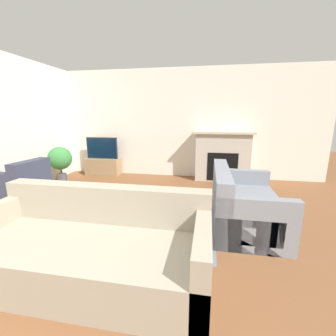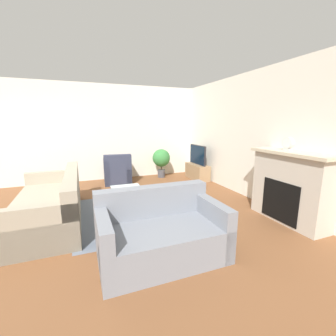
{
  "view_description": "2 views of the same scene",
  "coord_description": "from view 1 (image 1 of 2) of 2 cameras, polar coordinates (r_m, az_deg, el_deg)",
  "views": [
    {
      "loc": [
        1.23,
        -1.04,
        1.54
      ],
      "look_at": [
        0.54,
        2.76,
        0.65
      ],
      "focal_mm": 24.0,
      "sensor_mm": 36.0,
      "label": 1
    },
    {
      "loc": [
        4.17,
        1.27,
        1.65
      ],
      "look_at": [
        0.53,
        2.7,
        0.85
      ],
      "focal_mm": 24.0,
      "sensor_mm": 36.0,
      "label": 2
    }
  ],
  "objects": [
    {
      "name": "potted_plant",
      "position": [
        5.75,
        -25.72,
        1.9
      ],
      "size": [
        0.53,
        0.53,
        0.86
      ],
      "color": "#47474C",
      "rests_on": "ground_plane"
    },
    {
      "name": "armchair_by_window",
      "position": [
        4.69,
        -33.16,
        -4.48
      ],
      "size": [
        0.81,
        0.76,
        0.82
      ],
      "rotation": [
        0.0,
        0.0,
        -1.64
      ],
      "color": "#33384C",
      "rests_on": "ground_plane"
    },
    {
      "name": "tv_stand",
      "position": [
        6.27,
        -16.11,
        0.35
      ],
      "size": [
        0.9,
        0.36,
        0.44
      ],
      "color": "#997A56",
      "rests_on": "ground_plane"
    },
    {
      "name": "area_rug",
      "position": [
        3.5,
        -6.72,
        -13.24
      ],
      "size": [
        2.17,
        1.76,
        0.0
      ],
      "color": "slate",
      "rests_on": "ground_plane"
    },
    {
      "name": "wall_back",
      "position": [
        5.9,
        -1.81,
        11.14
      ],
      "size": [
        8.03,
        0.06,
        2.7
      ],
      "color": "silver",
      "rests_on": "ground_plane"
    },
    {
      "name": "coffee_table",
      "position": [
        3.42,
        -6.47,
        -6.89
      ],
      "size": [
        0.97,
        0.56,
        0.43
      ],
      "color": "#333338",
      "rests_on": "ground_plane"
    },
    {
      "name": "mantel_clock",
      "position": [
        5.53,
        12.56,
        10.25
      ],
      "size": [
        0.19,
        0.07,
        0.22
      ],
      "color": "beige",
      "rests_on": "fireplace"
    },
    {
      "name": "couch_loveseat",
      "position": [
        3.44,
        18.3,
        -9.02
      ],
      "size": [
        0.91,
        1.51,
        0.82
      ],
      "rotation": [
        0.0,
        0.0,
        1.57
      ],
      "color": "gray",
      "rests_on": "ground_plane"
    },
    {
      "name": "couch_sectional",
      "position": [
        2.44,
        -18.69,
        -18.81
      ],
      "size": [
        2.26,
        0.99,
        0.82
      ],
      "color": "#9E937F",
      "rests_on": "ground_plane"
    },
    {
      "name": "fireplace",
      "position": [
        5.61,
        13.65,
        3.2
      ],
      "size": [
        1.39,
        0.49,
        1.19
      ],
      "color": "#BCB2A3",
      "rests_on": "ground_plane"
    },
    {
      "name": "tv",
      "position": [
        6.18,
        -16.41,
        4.89
      ],
      "size": [
        0.84,
        0.06,
        0.56
      ],
      "color": "#232328",
      "rests_on": "tv_stand"
    }
  ]
}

